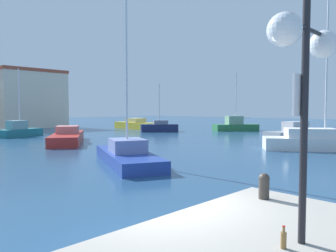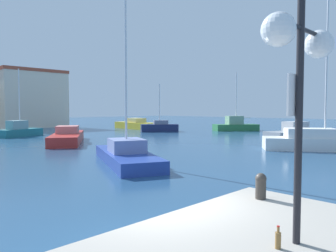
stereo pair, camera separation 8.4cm
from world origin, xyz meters
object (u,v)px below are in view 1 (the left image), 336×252
Objects in this scene: lamppost at (306,49)px; mooring_bollard at (264,185)px; sailboat_blue_inner_mooring at (127,154)px; sailboat_teal_behind_lamppost at (19,131)px; motorboat_red_mid_harbor at (68,137)px; sailboat_white_distant_north at (322,141)px; motorboat_grey_far_left at (298,134)px; bottle at (284,239)px; sailboat_green_center_channel at (235,125)px; sailboat_navy_outer_mooring at (159,127)px; motorboat_yellow_near_pier at (136,125)px.

lamppost reaches higher than mooring_bollard.
sailboat_blue_inner_mooring is 22.08m from sailboat_teal_behind_lamppost.
motorboat_red_mid_harbor is (9.38, 24.66, -3.27)m from lamppost.
mooring_bollard is 24.47m from motorboat_red_mid_harbor.
mooring_bollard is 0.04× the size of sailboat_white_distant_north.
lamppost reaches higher than motorboat_grey_far_left.
sailboat_white_distant_north is (20.21, 6.79, -0.60)m from bottle.
motorboat_red_mid_harbor is 1.10× the size of sailboat_green_center_channel.
motorboat_red_mid_harbor is at bearing 71.55° from mooring_bollard.
lamppost is at bearing -160.90° from sailboat_white_distant_north.
bottle is 2.41m from mooring_bollard.
sailboat_blue_inner_mooring is at bearing 177.33° from motorboat_grey_far_left.
motorboat_grey_far_left is at bearing 35.65° from sailboat_white_distant_north.
motorboat_grey_far_left is 1.16× the size of sailboat_navy_outer_mooring.
sailboat_teal_behind_lamppost is (-0.62, 9.58, 0.14)m from motorboat_red_mid_harbor.
sailboat_white_distant_north reaches higher than sailboat_teal_behind_lamppost.
sailboat_white_distant_north reaches higher than sailboat_blue_inner_mooring.
sailboat_white_distant_north is (10.49, -17.78, 0.14)m from motorboat_red_mid_harbor.
sailboat_blue_inner_mooring is 1.61× the size of sailboat_navy_outer_mooring.
lamppost reaches higher than bottle.
sailboat_blue_inner_mooring is 1.38× the size of sailboat_teal_behind_lamppost.
sailboat_navy_outer_mooring is (4.77, 22.18, -0.05)m from sailboat_white_distant_north.
sailboat_blue_inner_mooring is 29.16m from sailboat_green_center_channel.
motorboat_yellow_near_pier is 1.37× the size of sailboat_navy_outer_mooring.
motorboat_grey_far_left is at bearing -52.79° from sailboat_teal_behind_lamppost.
motorboat_red_mid_harbor is 21.38m from motorboat_grey_far_left.
sailboat_white_distant_north reaches higher than mooring_bollard.
sailboat_navy_outer_mooring reaches higher than motorboat_red_mid_harbor.
mooring_bollard is 19.04m from sailboat_white_distant_north.
motorboat_grey_far_left is 0.91× the size of sailboat_green_center_channel.
bottle is 0.03× the size of sailboat_blue_inner_mooring.
sailboat_blue_inner_mooring is 1.15× the size of motorboat_red_mid_harbor.
motorboat_yellow_near_pier is at bearing 53.82° from lamppost.
bottle is 28.77m from motorboat_grey_far_left.
sailboat_white_distant_north is at bearing -144.35° from motorboat_grey_far_left.
sailboat_green_center_channel reaches higher than mooring_bollard.
sailboat_green_center_channel is at bearing 22.08° from sailboat_blue_inner_mooring.
motorboat_red_mid_harbor is 24.13m from sailboat_green_center_channel.
motorboat_grey_far_left is (6.25, 4.48, -0.07)m from sailboat_white_distant_north.
bottle is 13.97m from sailboat_blue_inner_mooring.
lamppost is at bearing -126.18° from motorboat_yellow_near_pier.
sailboat_green_center_channel reaches higher than lamppost.
sailboat_white_distant_north is 1.78× the size of motorboat_grey_far_left.
mooring_bollard is at bearing 34.69° from bottle.
sailboat_white_distant_north is (19.87, 6.88, -3.12)m from lamppost.
sailboat_green_center_channel is (13.60, 16.36, 0.06)m from sailboat_white_distant_north.
sailboat_navy_outer_mooring is at bearing 42.68° from sailboat_blue_inner_mooring.
sailboat_white_distant_north is at bearing 19.10° from lamppost.
sailboat_green_center_channel is at bearing 58.28° from motorboat_grey_far_left.
bottle is 38.26m from sailboat_navy_outer_mooring.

